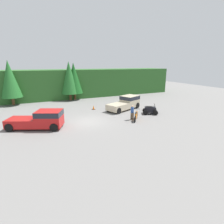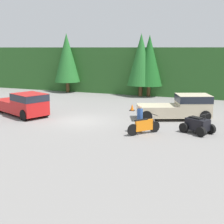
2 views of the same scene
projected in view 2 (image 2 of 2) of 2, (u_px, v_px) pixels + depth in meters
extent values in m
plane|color=slate|center=(80.00, 121.00, 22.13)|extent=(80.00, 80.00, 0.00)
cube|color=#2D6028|center=(143.00, 70.00, 36.18)|extent=(44.00, 6.00, 5.12)
cylinder|color=brown|center=(68.00, 87.00, 36.36)|extent=(0.40, 0.40, 1.21)
cone|color=#236628|center=(67.00, 58.00, 35.68)|extent=(2.95, 2.95, 5.50)
cylinder|color=brown|center=(140.00, 91.00, 33.26)|extent=(0.39, 0.39, 1.18)
cone|color=#236628|center=(141.00, 60.00, 32.60)|extent=(2.89, 2.89, 5.39)
cylinder|color=brown|center=(149.00, 91.00, 33.16)|extent=(0.38, 0.38, 1.15)
cone|color=#19561E|center=(149.00, 61.00, 32.52)|extent=(2.82, 2.82, 5.25)
cube|color=red|center=(30.00, 104.00, 23.01)|extent=(2.92, 2.69, 1.57)
cube|color=#1E232D|center=(29.00, 97.00, 22.90)|extent=(2.95, 2.72, 0.50)
cube|color=red|center=(13.00, 105.00, 24.90)|extent=(3.40, 2.90, 0.80)
cylinder|color=black|center=(45.00, 112.00, 23.28)|extent=(0.84, 0.58, 0.80)
cylinder|color=black|center=(24.00, 115.00, 22.07)|extent=(0.84, 0.58, 0.80)
cylinder|color=black|center=(18.00, 105.00, 26.18)|extent=(0.84, 0.58, 0.80)
cube|color=beige|center=(193.00, 105.00, 22.51)|extent=(2.87, 2.66, 1.57)
cube|color=#1E232D|center=(193.00, 98.00, 22.40)|extent=(2.90, 2.68, 0.50)
cube|color=beige|center=(157.00, 111.00, 22.54)|extent=(3.35, 2.85, 0.80)
cylinder|color=black|center=(198.00, 111.00, 23.50)|extent=(0.84, 0.56, 0.80)
cylinder|color=black|center=(205.00, 116.00, 21.79)|extent=(0.84, 0.56, 0.80)
cylinder|color=black|center=(143.00, 111.00, 23.42)|extent=(0.84, 0.56, 0.80)
cylinder|color=black|center=(146.00, 116.00, 21.71)|extent=(0.84, 0.56, 0.80)
cylinder|color=black|center=(155.00, 127.00, 19.05)|extent=(0.52, 0.61, 0.70)
cylinder|color=black|center=(133.00, 130.00, 18.29)|extent=(0.52, 0.61, 0.70)
cube|color=orange|center=(144.00, 125.00, 18.63)|extent=(0.89, 1.03, 0.65)
cylinder|color=#B7B7BC|center=(154.00, 121.00, 18.94)|extent=(0.22, 0.25, 0.74)
cylinder|color=black|center=(154.00, 115.00, 18.87)|extent=(0.49, 0.41, 0.04)
cube|color=black|center=(141.00, 120.00, 18.46)|extent=(0.67, 0.77, 0.06)
cylinder|color=black|center=(211.00, 129.00, 18.72)|extent=(0.62, 0.48, 0.59)
cylinder|color=black|center=(201.00, 132.00, 18.11)|extent=(0.62, 0.48, 0.59)
cylinder|color=black|center=(194.00, 125.00, 19.66)|extent=(0.62, 0.48, 0.59)
cylinder|color=black|center=(184.00, 128.00, 19.05)|extent=(0.62, 0.48, 0.59)
cube|color=black|center=(197.00, 124.00, 18.83)|extent=(1.55, 1.33, 0.67)
cylinder|color=black|center=(205.00, 117.00, 18.35)|extent=(0.07, 0.07, 0.35)
cylinder|color=black|center=(205.00, 114.00, 18.32)|extent=(0.49, 0.83, 0.04)
cube|color=black|center=(196.00, 118.00, 18.86)|extent=(0.89, 0.76, 0.08)
cylinder|color=brown|center=(139.00, 125.00, 19.11)|extent=(0.24, 0.24, 0.83)
cylinder|color=brown|center=(141.00, 126.00, 18.97)|extent=(0.24, 0.24, 0.83)
cylinder|color=#2D5199|center=(140.00, 114.00, 18.89)|extent=(0.47, 0.47, 0.63)
sphere|color=tan|center=(140.00, 107.00, 18.81)|extent=(0.31, 0.31, 0.23)
cube|color=black|center=(132.00, 110.00, 25.70)|extent=(0.42, 0.42, 0.03)
cone|color=orange|center=(132.00, 107.00, 25.65)|extent=(0.32, 0.32, 0.55)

